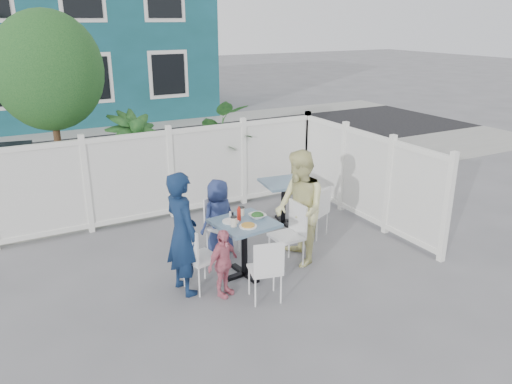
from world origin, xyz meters
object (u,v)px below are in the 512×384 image
man (182,233)px  spare_table (284,191)px  chair_right (291,230)px  chair_back (219,221)px  chair_left (196,254)px  boy (219,217)px  utility_cabinet (15,180)px  woman (299,208)px  toddler (223,263)px  main_table (244,234)px  chair_near (267,267)px

man → spare_table: bearing=-68.9°
chair_right → chair_back: chair_right is taller
chair_left → boy: 1.12m
utility_cabinet → chair_right: 5.36m
woman → toddler: size_ratio=1.83×
toddler → utility_cabinet: bearing=89.3°
utility_cabinet → main_table: 4.91m
chair_left → woman: size_ratio=0.54×
main_table → chair_back: size_ratio=0.95×
utility_cabinet → woman: (3.46, -4.19, 0.23)m
toddler → chair_left: bearing=104.8°
chair_near → toddler: toddler is taller
main_table → chair_left: (-0.74, -0.06, -0.10)m
chair_back → chair_near: size_ratio=1.04×
chair_left → toddler: bearing=28.1°
woman → toddler: woman is taller
man → toddler: bearing=-140.6°
main_table → spare_table: size_ratio=1.06×
chair_left → boy: bearing=128.2°
chair_right → woman: bearing=-83.1°
main_table → boy: boy is taller
chair_right → utility_cabinet: bearing=36.7°
utility_cabinet → main_table: bearing=-48.9°
chair_left → chair_right: (1.48, 0.03, 0.02)m
spare_table → man: size_ratio=0.49×
utility_cabinet → man: bearing=-58.6°
man → woman: bearing=-99.3°
main_table → chair_right: bearing=-2.7°
chair_right → woman: (0.15, 0.02, 0.30)m
chair_near → man: (-0.81, 0.77, 0.32)m
man → toddler: size_ratio=1.78×
utility_cabinet → spare_table: 4.93m
main_table → chair_back: chair_back is taller
utility_cabinet → chair_right: utility_cabinet is taller
man → toddler: 0.65m
utility_cabinet → main_table: utility_cabinet is taller
main_table → woman: size_ratio=0.51×
utility_cabinet → main_table: (2.57, -4.18, 0.02)m
spare_table → woman: woman is taller
chair_left → woman: (1.62, 0.05, 0.31)m
boy → chair_near: bearing=72.3°
chair_left → woman: bearing=79.6°
chair_near → boy: bearing=101.4°
woman → toddler: (-1.38, -0.34, -0.38)m
toddler → woman: bearing=-11.5°
chair_near → man: bearing=150.1°
man → main_table: bearing=-99.0°
chair_left → man: (-0.15, 0.07, 0.29)m
chair_left → toddler: size_ratio=0.99×
chair_left → chair_near: 0.96m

